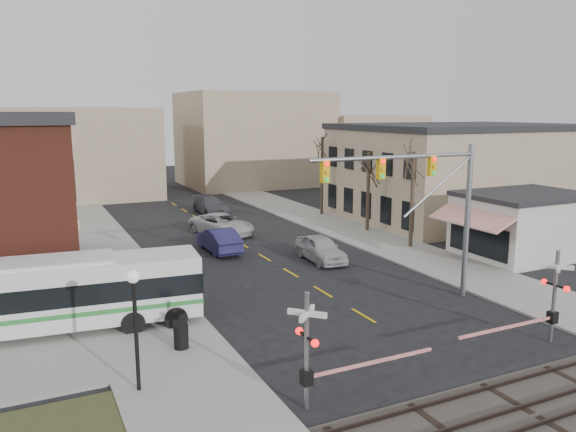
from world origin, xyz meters
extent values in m
plane|color=black|center=(0.00, 0.00, 0.00)|extent=(160.00, 160.00, 0.00)
cube|color=gray|center=(-9.50, 20.00, 0.06)|extent=(5.00, 60.00, 0.12)
cube|color=gray|center=(9.50, 20.00, 0.06)|extent=(5.00, 60.00, 0.12)
cube|color=#332D28|center=(0.00, -8.00, 0.03)|extent=(160.00, 5.00, 0.06)
cube|color=#2D231E|center=(0.00, -7.52, 0.12)|extent=(160.00, 0.08, 0.14)
cube|color=#2D231E|center=(0.00, -6.08, 0.12)|extent=(160.00, 0.08, 0.14)
cube|color=#2D231E|center=(0.00, -8.48, 0.12)|extent=(160.00, 0.08, 0.14)
cube|color=tan|center=(-11.95, 16.00, 4.30)|extent=(0.10, 15.00, 0.50)
cube|color=tan|center=(-11.95, 16.00, 8.40)|extent=(0.10, 15.00, 0.70)
cube|color=black|center=(-11.95, 16.00, 1.80)|extent=(0.08, 13.00, 2.60)
cube|color=gray|center=(22.00, 20.00, 4.00)|extent=(20.00, 15.00, 8.00)
cube|color=#262628|center=(22.00, 20.00, 8.25)|extent=(20.30, 15.30, 0.50)
cube|color=beige|center=(16.00, 7.00, 2.00)|extent=(8.00, 6.00, 4.00)
cube|color=#262628|center=(16.00, 7.00, 4.15)|extent=(8.20, 6.20, 0.30)
cube|color=red|center=(11.20, 7.00, 3.00)|extent=(1.68, 6.00, 0.87)
cylinder|color=#382B21|center=(10.50, 12.00, 3.50)|extent=(0.28, 0.28, 6.75)
cylinder|color=#382B21|center=(10.80, 18.00, 3.27)|extent=(0.28, 0.28, 6.30)
cylinder|color=#382B21|center=(11.00, 26.00, 3.72)|extent=(0.28, 0.28, 7.20)
cube|color=silver|center=(-13.29, 6.05, 1.82)|extent=(12.58, 3.89, 2.75)
cube|color=black|center=(-13.29, 6.05, 2.01)|extent=(12.62, 3.94, 0.93)
cube|color=#2B8135|center=(-13.29, 6.05, 1.19)|extent=(12.62, 3.94, 0.21)
cylinder|color=black|center=(-13.29, 6.05, 0.52)|extent=(1.29, 2.77, 1.03)
cylinder|color=gray|center=(6.46, 2.30, 4.00)|extent=(0.28, 0.28, 8.00)
cylinder|color=gray|center=(1.80, 2.30, 7.50)|extent=(9.31, 0.20, 0.20)
cube|color=gold|center=(3.96, 2.30, 7.00)|extent=(0.35, 0.30, 1.00)
cube|color=gold|center=(0.96, 2.30, 7.00)|extent=(0.35, 0.30, 1.00)
cube|color=gold|center=(-2.04, 2.30, 7.00)|extent=(0.35, 0.30, 1.00)
cylinder|color=gray|center=(-6.38, -4.37, 2.00)|extent=(0.16, 0.16, 4.00)
cube|color=silver|center=(-6.38, -4.37, 3.30)|extent=(1.00, 1.00, 0.18)
cube|color=silver|center=(-6.38, -4.37, 3.30)|extent=(1.00, 1.00, 0.18)
sphere|color=#FF0C0C|center=(-6.38, -4.92, 2.50)|extent=(0.26, 0.26, 0.26)
sphere|color=#FF0C0C|center=(-6.38, -3.82, 2.50)|extent=(0.26, 0.26, 0.26)
cube|color=black|center=(-6.38, -4.37, 1.10)|extent=(0.35, 0.35, 0.50)
cube|color=#FF0C0C|center=(-3.78, -4.37, 1.10)|extent=(5.00, 0.10, 0.10)
cylinder|color=gray|center=(5.46, -4.03, 2.00)|extent=(0.16, 0.16, 4.00)
cube|color=silver|center=(5.46, -4.03, 3.30)|extent=(1.00, 1.00, 0.18)
cube|color=silver|center=(5.46, -4.03, 3.30)|extent=(1.00, 1.00, 0.18)
sphere|color=#FF0C0C|center=(5.46, -4.58, 2.50)|extent=(0.26, 0.26, 0.26)
sphere|color=#FF0C0C|center=(5.46, -3.48, 2.50)|extent=(0.26, 0.26, 0.26)
cube|color=black|center=(5.46, -4.03, 1.10)|extent=(0.35, 0.35, 0.50)
cube|color=#FF0C0C|center=(2.86, -4.03, 1.10)|extent=(5.00, 0.10, 0.10)
cylinder|color=black|center=(-11.15, -0.92, 2.08)|extent=(0.14, 0.14, 3.93)
sphere|color=silver|center=(-11.15, -0.92, 4.20)|extent=(0.44, 0.44, 0.44)
cylinder|color=black|center=(-8.90, 1.86, 0.61)|extent=(0.60, 0.60, 0.98)
imported|color=#A7A8AC|center=(3.01, 11.69, 0.83)|extent=(2.20, 4.96, 1.66)
imported|color=#201D49|center=(-2.20, 16.89, 0.84)|extent=(1.84, 5.10, 1.67)
imported|color=#B4B4B4|center=(-0.18, 22.09, 0.81)|extent=(4.55, 6.43, 1.63)
imported|color=#434349|center=(1.81, 31.11, 0.79)|extent=(2.45, 5.55, 1.58)
imported|color=#504740|center=(-9.94, 4.73, 1.08)|extent=(0.71, 0.83, 1.92)
imported|color=#3A4466|center=(-10.33, 8.02, 1.03)|extent=(1.05, 1.11, 1.82)
camera|label=1|loc=(-14.27, -19.43, 9.65)|focal=35.00mm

